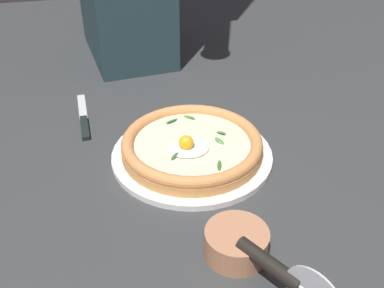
{
  "coord_description": "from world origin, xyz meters",
  "views": [
    {
      "loc": [
        -0.2,
        -0.68,
        0.51
      ],
      "look_at": [
        -0.03,
        0.01,
        0.03
      ],
      "focal_mm": 41.29,
      "sensor_mm": 36.0,
      "label": 1
    }
  ],
  "objects_px": {
    "pizza": "(192,145)",
    "side_bowl": "(236,243)",
    "table_knife": "(84,122)",
    "pizza_cutter": "(282,273)"
  },
  "relations": [
    {
      "from": "pizza",
      "to": "side_bowl",
      "type": "distance_m",
      "value": 0.26
    },
    {
      "from": "side_bowl",
      "to": "table_knife",
      "type": "relative_size",
      "value": 0.46
    },
    {
      "from": "pizza",
      "to": "pizza_cutter",
      "type": "bearing_deg",
      "value": -83.05
    },
    {
      "from": "pizza",
      "to": "table_knife",
      "type": "relative_size",
      "value": 1.3
    },
    {
      "from": "table_knife",
      "to": "pizza_cutter",
      "type": "bearing_deg",
      "value": -64.96
    },
    {
      "from": "pizza",
      "to": "side_bowl",
      "type": "xyz_separation_m",
      "value": [
        0.01,
        -0.26,
        -0.01
      ]
    },
    {
      "from": "side_bowl",
      "to": "pizza_cutter",
      "type": "height_order",
      "value": "pizza_cutter"
    },
    {
      "from": "side_bowl",
      "to": "pizza_cutter",
      "type": "xyz_separation_m",
      "value": [
        0.04,
        -0.08,
        0.02
      ]
    },
    {
      "from": "table_knife",
      "to": "pizza",
      "type": "bearing_deg",
      "value": -42.04
    },
    {
      "from": "pizza_cutter",
      "to": "table_knife",
      "type": "bearing_deg",
      "value": 115.04
    }
  ]
}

